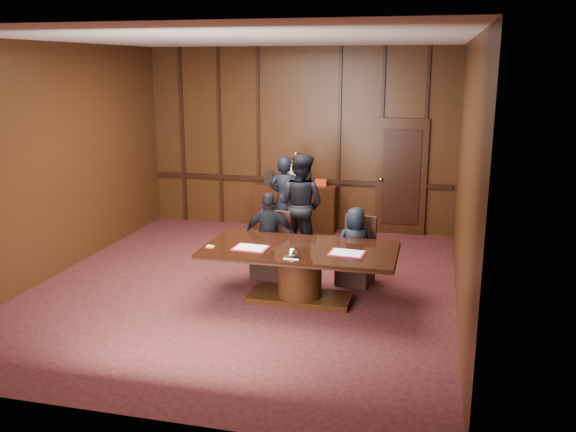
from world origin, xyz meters
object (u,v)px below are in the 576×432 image
at_px(witness_right, 301,205).
at_px(witness_left, 285,200).
at_px(sideboard, 295,205).
at_px(conference_table, 300,265).
at_px(signatory_right, 355,246).
at_px(signatory_left, 269,236).

bearing_deg(witness_right, witness_left, -40.20).
xyz_separation_m(sideboard, witness_left, (0.00, -0.89, 0.31)).
xyz_separation_m(sideboard, witness_right, (0.45, -1.58, 0.39)).
bearing_deg(conference_table, signatory_right, 50.91).
height_order(conference_table, witness_right, witness_right).
bearing_deg(sideboard, signatory_right, -61.06).
bearing_deg(signatory_left, witness_right, -107.57).
distance_m(signatory_left, signatory_right, 1.30).
relative_size(signatory_left, witness_right, 0.76).
height_order(signatory_right, witness_left, witness_left).
distance_m(signatory_right, witness_left, 2.47).
height_order(conference_table, signatory_right, signatory_right).
xyz_separation_m(conference_table, witness_right, (-0.44, 2.02, 0.37)).
distance_m(conference_table, witness_left, 2.87).
bearing_deg(conference_table, signatory_left, 129.09).
height_order(signatory_left, signatory_right, signatory_left).
relative_size(sideboard, witness_left, 1.01).
bearing_deg(witness_left, conference_table, 115.11).
xyz_separation_m(conference_table, signatory_right, (0.65, 0.80, 0.08)).
bearing_deg(signatory_right, signatory_left, -10.67).
bearing_deg(conference_table, witness_left, 108.27).
xyz_separation_m(sideboard, conference_table, (0.90, -3.60, 0.02)).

